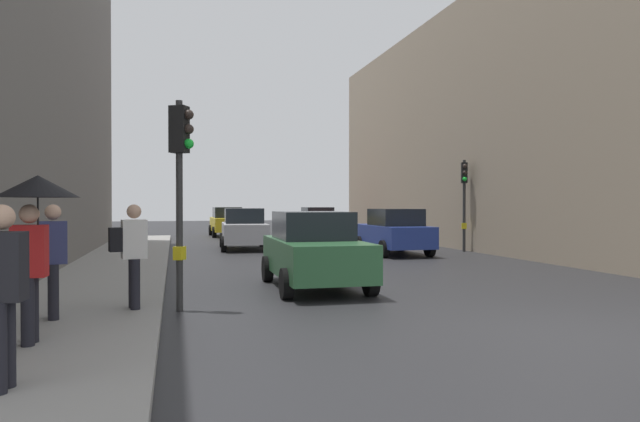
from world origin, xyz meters
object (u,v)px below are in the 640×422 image
at_px(traffic_light_mid_street, 464,188).
at_px(pedestrian_with_grey_backpack, 50,254).
at_px(car_blue_van, 394,232).
at_px(car_red_sedan, 317,222).
at_px(pedestrian_in_dark_coat, 2,289).
at_px(traffic_light_near_right, 180,166).
at_px(car_yellow_taxi, 227,222).
at_px(car_green_estate, 314,250).
at_px(pedestrian_with_umbrella, 35,211).
at_px(pedestrian_with_black_backpack, 131,250).
at_px(car_silver_hatchback, 244,229).

height_order(traffic_light_mid_street, pedestrian_with_grey_backpack, traffic_light_mid_street).
relative_size(car_blue_van, pedestrian_with_grey_backpack, 2.37).
xyz_separation_m(car_red_sedan, pedestrian_in_dark_coat, (-9.92, -26.92, 0.25)).
height_order(traffic_light_near_right, pedestrian_with_grey_backpack, traffic_light_near_right).
xyz_separation_m(traffic_light_near_right, car_yellow_taxi, (3.01, 23.96, -1.74)).
distance_m(car_green_estate, car_red_sedan, 20.93).
bearing_deg(pedestrian_with_umbrella, traffic_light_mid_street, 44.32).
bearing_deg(car_yellow_taxi, pedestrian_with_black_backpack, -98.92).
relative_size(traffic_light_mid_street, car_red_sedan, 0.88).
bearing_deg(pedestrian_with_black_backpack, traffic_light_near_right, 26.58).
distance_m(pedestrian_with_umbrella, pedestrian_in_dark_coat, 2.00).
bearing_deg(car_green_estate, pedestrian_in_dark_coat, -125.32).
bearing_deg(pedestrian_with_black_backpack, pedestrian_in_dark_coat, -102.15).
bearing_deg(car_blue_van, traffic_light_near_right, -129.48).
relative_size(car_blue_van, pedestrian_with_umbrella, 1.96).
xyz_separation_m(traffic_light_mid_street, pedestrian_with_umbrella, (-13.16, -12.85, -0.74)).
relative_size(car_blue_van, car_red_sedan, 0.99).
xyz_separation_m(traffic_light_near_right, pedestrian_in_dark_coat, (-1.69, -4.49, -1.49)).
height_order(car_blue_van, pedestrian_with_umbrella, pedestrian_with_umbrella).
bearing_deg(pedestrian_in_dark_coat, traffic_light_near_right, 69.32).
relative_size(traffic_light_mid_street, car_green_estate, 0.88).
xyz_separation_m(pedestrian_with_black_backpack, pedestrian_in_dark_coat, (-0.88, -4.08, -0.03)).
bearing_deg(traffic_light_mid_street, pedestrian_with_umbrella, -135.68).
relative_size(traffic_light_near_right, car_yellow_taxi, 0.90).
relative_size(traffic_light_near_right, pedestrian_with_black_backpack, 2.15).
xyz_separation_m(car_blue_van, car_silver_hatchback, (-5.30, 4.01, 0.00)).
relative_size(car_yellow_taxi, pedestrian_with_grey_backpack, 2.39).
bearing_deg(pedestrian_in_dark_coat, pedestrian_with_grey_backpack, 94.46).
bearing_deg(pedestrian_with_umbrella, traffic_light_near_right, 55.30).
relative_size(traffic_light_mid_street, pedestrian_with_umbrella, 1.75).
distance_m(car_blue_van, pedestrian_with_black_backpack, 13.59).
bearing_deg(car_red_sedan, car_green_estate, -104.42).
bearing_deg(pedestrian_with_grey_backpack, traffic_light_mid_street, 40.15).
bearing_deg(pedestrian_with_black_backpack, car_yellow_taxi, 81.08).
bearing_deg(car_silver_hatchback, pedestrian_with_grey_backpack, -107.82).
distance_m(traffic_light_near_right, car_red_sedan, 23.96).
height_order(car_yellow_taxi, car_red_sedan, same).
height_order(pedestrian_with_umbrella, pedestrian_with_black_backpack, pedestrian_with_umbrella).
bearing_deg(pedestrian_with_grey_backpack, pedestrian_with_umbrella, -84.60).
height_order(car_green_estate, car_red_sedan, same).
bearing_deg(traffic_light_near_right, pedestrian_in_dark_coat, -110.68).
relative_size(car_red_sedan, pedestrian_with_black_backpack, 2.40).
xyz_separation_m(car_yellow_taxi, pedestrian_with_black_backpack, (-3.83, -24.37, 0.29)).
bearing_deg(pedestrian_with_umbrella, car_green_estate, 44.70).
height_order(car_yellow_taxi, pedestrian_with_black_backpack, pedestrian_with_black_backpack).
bearing_deg(pedestrian_with_black_backpack, pedestrian_with_umbrella, -114.28).
relative_size(pedestrian_with_umbrella, pedestrian_with_grey_backpack, 1.21).
relative_size(car_silver_hatchback, pedestrian_with_grey_backpack, 2.43).
height_order(traffic_light_near_right, car_blue_van, traffic_light_near_right).
bearing_deg(car_blue_van, pedestrian_with_grey_backpack, -132.90).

